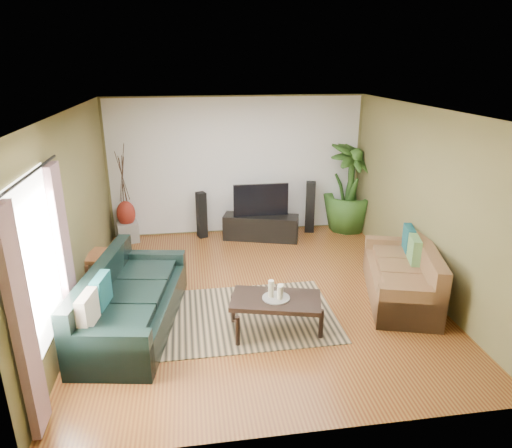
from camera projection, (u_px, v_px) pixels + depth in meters
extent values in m
plane|color=brown|center=(258.00, 294.00, 6.87)|extent=(5.50, 5.50, 0.00)
plane|color=white|center=(258.00, 110.00, 5.95)|extent=(5.50, 5.50, 0.00)
plane|color=brown|center=(237.00, 166.00, 8.97)|extent=(5.00, 0.00, 5.00)
plane|color=brown|center=(308.00, 307.00, 3.85)|extent=(5.00, 0.00, 5.00)
plane|color=brown|center=(73.00, 217.00, 6.06)|extent=(0.00, 5.50, 5.50)
plane|color=brown|center=(425.00, 201.00, 6.76)|extent=(0.00, 5.50, 5.50)
plane|color=white|center=(237.00, 166.00, 8.96)|extent=(4.90, 0.00, 4.90)
plane|color=white|center=(38.00, 264.00, 4.56)|extent=(0.00, 1.80, 1.80)
cube|color=gray|center=(23.00, 326.00, 3.95)|extent=(0.08, 0.35, 2.20)
cube|color=gray|center=(65.00, 256.00, 5.35)|extent=(0.08, 0.35, 2.20)
cylinder|color=black|center=(28.00, 176.00, 4.26)|extent=(0.03, 1.90, 0.03)
cube|color=black|center=(133.00, 297.00, 5.90)|extent=(1.37, 2.45, 0.85)
cube|color=brown|center=(401.00, 271.00, 6.64)|extent=(1.34, 2.06, 0.85)
cube|color=#9D835C|center=(246.00, 316.00, 6.27)|extent=(2.44, 1.74, 0.01)
cube|color=black|center=(276.00, 314.00, 5.88)|extent=(1.25, 0.88, 0.46)
cylinder|color=gray|center=(276.00, 298.00, 5.79)|extent=(0.35, 0.35, 0.02)
cylinder|color=#ECE1C7|center=(271.00, 289.00, 5.77)|extent=(0.07, 0.07, 0.23)
cylinder|color=beige|center=(280.00, 292.00, 5.73)|extent=(0.07, 0.07, 0.18)
cylinder|color=#F0EACB|center=(281.00, 290.00, 5.83)|extent=(0.07, 0.07, 0.14)
cube|color=black|center=(261.00, 227.00, 8.90)|extent=(1.51, 0.82, 0.48)
cube|color=black|center=(261.00, 200.00, 8.73)|extent=(1.06, 0.06, 0.63)
cube|color=black|center=(202.00, 215.00, 8.93)|extent=(0.22, 0.23, 0.92)
cube|color=black|center=(310.00, 207.00, 9.22)|extent=(0.23, 0.25, 1.04)
imported|color=#274C19|center=(349.00, 187.00, 9.20)|extent=(1.39, 1.39, 1.81)
cylinder|color=black|center=(347.00, 223.00, 9.46)|extent=(0.33, 0.33, 0.26)
cube|color=gray|center=(128.00, 231.00, 8.82)|extent=(0.46, 0.46, 0.38)
ellipsoid|color=maroon|center=(126.00, 214.00, 8.70)|extent=(0.35, 0.35, 0.49)
cube|color=#945C30|center=(107.00, 272.00, 6.92)|extent=(0.67, 0.67, 0.58)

